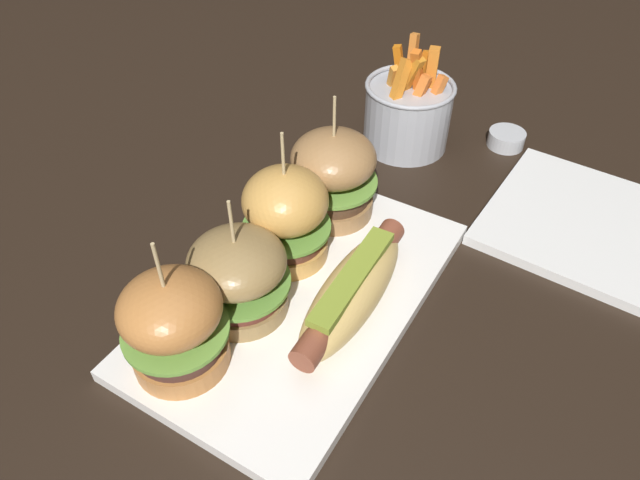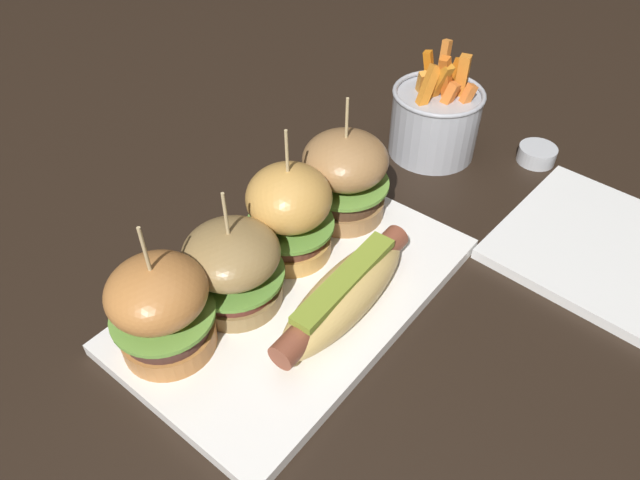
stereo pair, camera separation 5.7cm
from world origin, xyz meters
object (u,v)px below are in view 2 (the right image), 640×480
slider_center_left (233,267)px  fries_bucket (435,120)px  slider_far_right (345,176)px  side_plate (604,249)px  platter_main (298,293)px  hot_dog (344,293)px  slider_center_right (290,212)px  sauce_ramekin (537,154)px  slider_far_left (161,308)px

slider_center_left → fries_bucket: slider_center_left is taller
slider_far_right → side_plate: 0.29m
fries_bucket → side_plate: (-0.05, -0.25, -0.04)m
platter_main → hot_dog: size_ratio=1.84×
slider_center_left → side_plate: slider_center_left is taller
hot_dog → side_plate: bearing=-33.1°
slider_center_left → slider_center_right: 0.08m
hot_dog → sauce_ramekin: 0.37m
slider_far_left → slider_far_right: bearing=-2.4°
slider_far_left → fries_bucket: size_ratio=0.99×
platter_main → fries_bucket: (0.31, 0.03, 0.04)m
slider_far_right → slider_center_right: bearing=176.6°
fries_bucket → side_plate: bearing=-101.7°
slider_far_right → fries_bucket: bearing=-1.4°
hot_dog → slider_center_left: 0.11m
platter_main → sauce_ramekin: size_ratio=7.24×
fries_bucket → sauce_ramekin: bearing=-61.0°
slider_center_left → sauce_ramekin: slider_center_left is taller
slider_far_left → fries_bucket: slider_far_left is taller
slider_far_left → slider_far_right: size_ratio=0.97×
platter_main → slider_far_right: 0.14m
hot_dog → slider_far_left: (-0.13, 0.10, 0.02)m
slider_far_right → hot_dog: bearing=-142.9°
slider_center_left → fries_bucket: 0.36m
platter_main → slider_center_right: 0.08m
slider_center_right → hot_dog: bearing=-108.6°
platter_main → slider_center_left: size_ratio=2.71×
slider_far_right → platter_main: bearing=-163.8°
slider_center_right → fries_bucket: size_ratio=1.05×
hot_dog → sauce_ramekin: size_ratio=3.93×
side_plate → hot_dog: bearing=146.9°
slider_center_left → sauce_ramekin: size_ratio=2.67×
platter_main → side_plate: platter_main is taller
platter_main → sauce_ramekin: sauce_ramekin is taller
slider_far_left → side_plate: 0.47m
hot_dog → slider_center_right: size_ratio=1.29×
hot_dog → sauce_ramekin: (0.37, -0.04, -0.03)m
slider_center_right → fries_bucket: slider_center_right is taller
slider_center_left → side_plate: size_ratio=0.63×
slider_far_left → fries_bucket: 0.43m
hot_dog → slider_far_left: size_ratio=1.35×
platter_main → fries_bucket: 0.31m
slider_center_left → platter_main: bearing=-39.2°
slider_center_right → slider_far_left: bearing=178.1°
platter_main → side_plate: (0.26, -0.22, -0.00)m
slider_center_right → side_plate: 0.35m
slider_far_right → sauce_ramekin: size_ratio=2.98×
hot_dog → slider_center_left: bearing=120.0°
hot_dog → fries_bucket: (0.30, 0.08, 0.01)m
slider_far_left → slider_far_right: 0.25m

